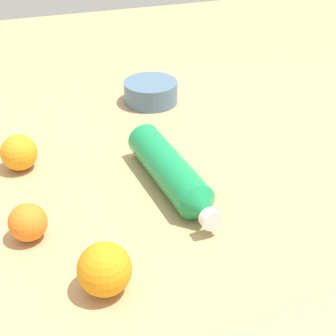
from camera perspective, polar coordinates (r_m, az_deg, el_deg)
name	(u,v)px	position (r m, az deg, el deg)	size (l,w,h in m)	color
ground_plane	(190,181)	(0.99, 2.44, -1.47)	(2.40, 2.40, 0.00)	tan
water_bottle	(173,174)	(0.95, 0.54, -0.65)	(0.10, 0.30, 0.07)	#198C4C
orange_0	(19,153)	(1.05, -16.33, 1.65)	(0.07, 0.07, 0.07)	orange
orange_1	(28,222)	(0.87, -15.40, -5.88)	(0.06, 0.06, 0.06)	orange
orange_2	(105,269)	(0.75, -7.11, -11.17)	(0.08, 0.08, 0.08)	orange
ceramic_bowl	(151,92)	(1.29, -1.94, 8.49)	(0.13, 0.13, 0.05)	slate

